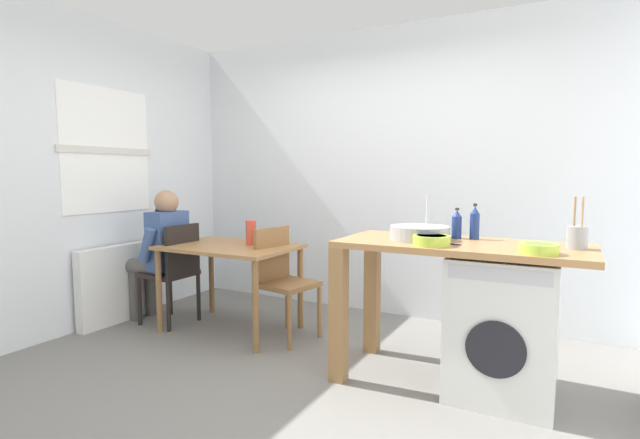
# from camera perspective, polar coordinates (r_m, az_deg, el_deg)

# --- Properties ---
(ground_plane) EXTENTS (5.46, 5.46, 0.00)m
(ground_plane) POSITION_cam_1_polar(r_m,az_deg,el_deg) (3.29, -3.53, -18.59)
(ground_plane) COLOR slate
(wall_back) EXTENTS (4.60, 0.10, 2.70)m
(wall_back) POSITION_cam_1_polar(r_m,az_deg,el_deg) (4.59, 7.97, 5.55)
(wall_back) COLOR silver
(wall_back) RESTS_ON ground_plane
(wall_window_side) EXTENTS (0.12, 3.80, 2.70)m
(wall_window_side) POSITION_cam_1_polar(r_m,az_deg,el_deg) (4.52, -27.57, 5.01)
(wall_window_side) COLOR silver
(wall_window_side) RESTS_ON ground_plane
(radiator) EXTENTS (0.10, 0.80, 0.70)m
(radiator) POSITION_cam_1_polar(r_m,az_deg,el_deg) (4.70, -23.12, -7.12)
(radiator) COLOR white
(radiator) RESTS_ON ground_plane
(dining_table) EXTENTS (1.10, 0.76, 0.74)m
(dining_table) POSITION_cam_1_polar(r_m,az_deg,el_deg) (4.12, -10.78, -4.38)
(dining_table) COLOR #9E7042
(dining_table) RESTS_ON ground_plane
(chair_person_seat) EXTENTS (0.41, 0.41, 0.90)m
(chair_person_seat) POSITION_cam_1_polar(r_m,az_deg,el_deg) (4.43, -17.11, -5.61)
(chair_person_seat) COLOR black
(chair_person_seat) RESTS_ON ground_plane
(chair_opposite) EXTENTS (0.47, 0.47, 0.90)m
(chair_opposite) POSITION_cam_1_polar(r_m,az_deg,el_deg) (3.92, -4.66, -6.82)
(chair_opposite) COLOR olive
(chair_opposite) RESTS_ON ground_plane
(seated_person) EXTENTS (0.50, 0.51, 1.20)m
(seated_person) POSITION_cam_1_polar(r_m,az_deg,el_deg) (4.52, -18.58, -3.33)
(seated_person) COLOR #595651
(seated_person) RESTS_ON ground_plane
(kitchen_counter) EXTENTS (1.50, 0.68, 0.92)m
(kitchen_counter) POSITION_cam_1_polar(r_m,az_deg,el_deg) (3.13, 12.73, -5.34)
(kitchen_counter) COLOR #9E7042
(kitchen_counter) RESTS_ON ground_plane
(washing_machine) EXTENTS (0.60, 0.61, 0.86)m
(washing_machine) POSITION_cam_1_polar(r_m,az_deg,el_deg) (3.13, 21.16, -11.87)
(washing_machine) COLOR silver
(washing_machine) RESTS_ON ground_plane
(sink_basin) EXTENTS (0.38, 0.38, 0.09)m
(sink_basin) POSITION_cam_1_polar(r_m,az_deg,el_deg) (3.12, 11.90, -1.59)
(sink_basin) COLOR #9EA0A5
(sink_basin) RESTS_ON kitchen_counter
(tap) EXTENTS (0.02, 0.02, 0.28)m
(tap) POSITION_cam_1_polar(r_m,az_deg,el_deg) (3.28, 12.81, 0.41)
(tap) COLOR #B2B2B7
(tap) RESTS_ON kitchen_counter
(bottle_tall_green) EXTENTS (0.06, 0.06, 0.20)m
(bottle_tall_green) POSITION_cam_1_polar(r_m,az_deg,el_deg) (3.24, 16.13, -0.60)
(bottle_tall_green) COLOR navy
(bottle_tall_green) RESTS_ON kitchen_counter
(bottle_squat_brown) EXTENTS (0.06, 0.06, 0.23)m
(bottle_squat_brown) POSITION_cam_1_polar(r_m,az_deg,el_deg) (3.23, 18.12, -0.43)
(bottle_squat_brown) COLOR navy
(bottle_squat_brown) RESTS_ON kitchen_counter
(mixing_bowl) EXTENTS (0.22, 0.22, 0.06)m
(mixing_bowl) POSITION_cam_1_polar(r_m,az_deg,el_deg) (2.89, 13.27, -2.39)
(mixing_bowl) COLOR #A8C63D
(mixing_bowl) RESTS_ON kitchen_counter
(utensil_crock) EXTENTS (0.11, 0.11, 0.30)m
(utensil_crock) POSITION_cam_1_polar(r_m,az_deg,el_deg) (3.04, 28.54, -1.86)
(utensil_crock) COLOR gray
(utensil_crock) RESTS_ON kitchen_counter
(colander) EXTENTS (0.20, 0.20, 0.06)m
(colander) POSITION_cam_1_polar(r_m,az_deg,el_deg) (2.78, 24.82, -3.13)
(colander) COLOR #A8C63D
(colander) RESTS_ON kitchen_counter
(vase) EXTENTS (0.09, 0.09, 0.21)m
(vase) POSITION_cam_1_polar(r_m,az_deg,el_deg) (4.07, -8.30, -1.57)
(vase) COLOR #D84C38
(vase) RESTS_ON dining_table
(scissors) EXTENTS (0.15, 0.06, 0.01)m
(scissors) POSITION_cam_1_polar(r_m,az_deg,el_deg) (2.97, 15.27, -2.81)
(scissors) COLOR #B2B2B7
(scissors) RESTS_ON kitchen_counter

